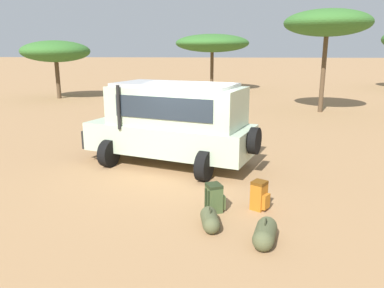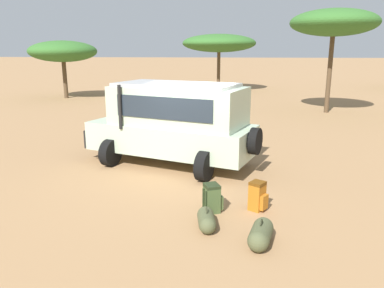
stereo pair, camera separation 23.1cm
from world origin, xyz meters
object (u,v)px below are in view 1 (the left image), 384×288
at_px(duffel_bag_low_black_case, 265,233).
at_px(acacia_tree_left_mid, 212,43).
at_px(acacia_tree_far_left, 55,52).
at_px(backpack_cluster_center, 259,196).
at_px(duffel_bag_soft_canvas, 210,220).
at_px(backpack_beside_front_wheel, 214,198).
at_px(acacia_tree_centre_back, 327,23).
at_px(safari_vehicle, 173,122).

distance_m(duffel_bag_low_black_case, acacia_tree_left_mid, 26.57).
bearing_deg(acacia_tree_far_left, duffel_bag_low_black_case, -56.70).
distance_m(backpack_cluster_center, duffel_bag_soft_canvas, 1.42).
xyz_separation_m(backpack_cluster_center, duffel_bag_low_black_case, (-0.00, -1.49, -0.12)).
xyz_separation_m(duffel_bag_low_black_case, acacia_tree_far_left, (-12.75, 19.42, 3.05)).
relative_size(acacia_tree_far_left, acacia_tree_left_mid, 0.77).
distance_m(backpack_beside_front_wheel, acacia_tree_far_left, 21.83).
height_order(backpack_cluster_center, acacia_tree_far_left, acacia_tree_far_left).
bearing_deg(acacia_tree_far_left, backpack_cluster_center, -54.57).
distance_m(acacia_tree_far_left, acacia_tree_centre_back, 17.72).
bearing_deg(duffel_bag_low_black_case, duffel_bag_soft_canvas, 153.58).
bearing_deg(acacia_tree_far_left, acacia_tree_left_mid, 32.85).
bearing_deg(duffel_bag_low_black_case, acacia_tree_centre_back, 73.88).
bearing_deg(acacia_tree_centre_back, acacia_tree_left_mid, 120.63).
height_order(duffel_bag_soft_canvas, acacia_tree_far_left, acacia_tree_far_left).
bearing_deg(safari_vehicle, acacia_tree_far_left, 125.05).
bearing_deg(duffel_bag_soft_canvas, acacia_tree_left_mid, 92.69).
distance_m(duffel_bag_soft_canvas, acacia_tree_far_left, 22.48).
distance_m(backpack_beside_front_wheel, duffel_bag_soft_canvas, 0.80).
xyz_separation_m(acacia_tree_left_mid, acacia_tree_centre_back, (6.58, -11.12, 0.83)).
bearing_deg(backpack_cluster_center, acacia_tree_far_left, 125.43).
bearing_deg(acacia_tree_centre_back, duffel_bag_soft_canvas, -110.22).
xyz_separation_m(safari_vehicle, duffel_bag_soft_canvas, (1.33, -4.07, -1.13)).
distance_m(backpack_beside_front_wheel, backpack_cluster_center, 0.98).
height_order(backpack_cluster_center, acacia_tree_centre_back, acacia_tree_centre_back).
bearing_deg(acacia_tree_centre_back, acacia_tree_far_left, 165.85).
relative_size(duffel_bag_low_black_case, acacia_tree_far_left, 0.19).
relative_size(safari_vehicle, backpack_beside_front_wheel, 8.92).
distance_m(duffel_bag_soft_canvas, acacia_tree_left_mid, 26.02).
bearing_deg(acacia_tree_left_mid, duffel_bag_soft_canvas, -87.31).
bearing_deg(safari_vehicle, backpack_beside_front_wheel, -67.18).
bearing_deg(backpack_cluster_center, backpack_beside_front_wheel, -168.54).
relative_size(backpack_beside_front_wheel, backpack_cluster_center, 0.96).
xyz_separation_m(backpack_beside_front_wheel, backpack_cluster_center, (0.96, 0.20, 0.01)).
height_order(safari_vehicle, acacia_tree_far_left, acacia_tree_far_left).
relative_size(duffel_bag_soft_canvas, acacia_tree_left_mid, 0.13).
relative_size(backpack_beside_front_wheel, acacia_tree_far_left, 0.13).
xyz_separation_m(safari_vehicle, acacia_tree_far_left, (-10.42, 14.85, 1.95)).
xyz_separation_m(duffel_bag_low_black_case, acacia_tree_left_mid, (-2.22, 26.22, 3.70)).
distance_m(acacia_tree_far_left, acacia_tree_left_mid, 12.56).
bearing_deg(backpack_beside_front_wheel, duffel_bag_low_black_case, -53.39).
xyz_separation_m(acacia_tree_far_left, acacia_tree_centre_back, (17.12, -4.32, 1.48)).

